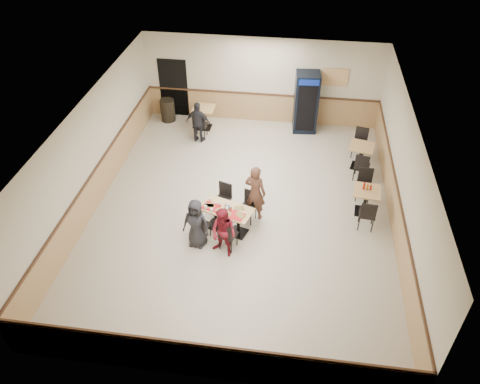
# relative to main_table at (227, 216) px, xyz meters

# --- Properties ---
(ground) EXTENTS (10.00, 10.00, 0.00)m
(ground) POSITION_rel_main_table_xyz_m (0.28, 0.82, -0.47)
(ground) COLOR beige
(ground) RESTS_ON ground
(room_shell) EXTENTS (10.00, 10.00, 10.00)m
(room_shell) POSITION_rel_main_table_xyz_m (2.05, 3.37, 0.11)
(room_shell) COLOR silver
(room_shell) RESTS_ON ground
(main_table) EXTENTS (1.46, 1.03, 0.71)m
(main_table) POSITION_rel_main_table_xyz_m (0.00, 0.00, 0.00)
(main_table) COLOR black
(main_table) RESTS_ON ground
(main_chairs) EXTENTS (1.59, 1.83, 0.89)m
(main_chairs) POSITION_rel_main_table_xyz_m (-0.04, 0.01, -0.02)
(main_chairs) COLOR black
(main_chairs) RESTS_ON ground
(diner_woman_left) EXTENTS (0.72, 0.53, 1.37)m
(diner_woman_left) POSITION_rel_main_table_xyz_m (-0.65, -0.63, 0.21)
(diner_woman_left) COLOR black
(diner_woman_left) RESTS_ON ground
(diner_woman_right) EXTENTS (0.82, 0.76, 1.37)m
(diner_woman_right) POSITION_rel_main_table_xyz_m (0.07, -0.86, 0.21)
(diner_woman_right) COLOR maroon
(diner_woman_right) RESTS_ON ground
(diner_man_opposite) EXTENTS (0.67, 0.53, 1.60)m
(diner_man_opposite) POSITION_rel_main_table_xyz_m (0.65, 0.63, 0.33)
(diner_man_opposite) COLOR #523123
(diner_man_opposite) RESTS_ON ground
(lone_diner) EXTENTS (0.86, 0.44, 1.41)m
(lone_diner) POSITION_rel_main_table_xyz_m (-1.61, 4.15, 0.23)
(lone_diner) COLOR black
(lone_diner) RESTS_ON ground
(tabletop_clutter) EXTENTS (1.16, 0.74, 0.12)m
(tabletop_clutter) POSITION_rel_main_table_xyz_m (-0.08, -0.06, 0.26)
(tabletop_clutter) COLOR red
(tabletop_clutter) RESTS_ON main_table
(side_table_near) EXTENTS (0.77, 0.77, 0.75)m
(side_table_near) POSITION_rel_main_table_xyz_m (3.56, 1.19, 0.03)
(side_table_near) COLOR black
(side_table_near) RESTS_ON ground
(side_table_near_chair_south) EXTENTS (0.48, 0.48, 0.95)m
(side_table_near_chair_south) POSITION_rel_main_table_xyz_m (3.56, 0.59, 0.00)
(side_table_near_chair_south) COLOR black
(side_table_near_chair_south) RESTS_ON ground
(side_table_near_chair_north) EXTENTS (0.48, 0.48, 0.95)m
(side_table_near_chair_north) POSITION_rel_main_table_xyz_m (3.56, 1.79, 0.00)
(side_table_near_chair_north) COLOR black
(side_table_near_chair_north) RESTS_ON ground
(side_table_far) EXTENTS (0.86, 0.86, 0.76)m
(side_table_far) POSITION_rel_main_table_xyz_m (3.56, 3.35, 0.04)
(side_table_far) COLOR black
(side_table_far) RESTS_ON ground
(side_table_far_chair_south) EXTENTS (0.54, 0.54, 0.96)m
(side_table_far_chair_south) POSITION_rel_main_table_xyz_m (3.56, 2.75, 0.01)
(side_table_far_chair_south) COLOR black
(side_table_far_chair_south) RESTS_ON ground
(side_table_far_chair_north) EXTENTS (0.54, 0.54, 0.96)m
(side_table_far_chair_north) POSITION_rel_main_table_xyz_m (3.56, 3.96, 0.01)
(side_table_far_chair_north) COLOR black
(side_table_far_chair_north) RESTS_ON ground
(condiment_caddy) EXTENTS (0.23, 0.06, 0.20)m
(condiment_caddy) POSITION_rel_main_table_xyz_m (3.53, 1.24, 0.37)
(condiment_caddy) COLOR #A31B0B
(condiment_caddy) RESTS_ON side_table_near
(back_table) EXTENTS (0.73, 0.73, 0.77)m
(back_table) POSITION_rel_main_table_xyz_m (-1.61, 5.02, 0.04)
(back_table) COLOR black
(back_table) RESTS_ON ground
(back_table_chair_lone) EXTENTS (0.46, 0.46, 0.98)m
(back_table_chair_lone) POSITION_rel_main_table_xyz_m (-1.61, 4.41, 0.02)
(back_table_chair_lone) COLOR black
(back_table_chair_lone) RESTS_ON ground
(pepsi_cooler) EXTENTS (0.84, 0.84, 2.04)m
(pepsi_cooler) POSITION_rel_main_table_xyz_m (1.81, 5.42, 0.55)
(pepsi_cooler) COLOR black
(pepsi_cooler) RESTS_ON ground
(trash_bin) EXTENTS (0.50, 0.50, 0.79)m
(trash_bin) POSITION_rel_main_table_xyz_m (-2.98, 5.37, -0.08)
(trash_bin) COLOR black
(trash_bin) RESTS_ON ground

